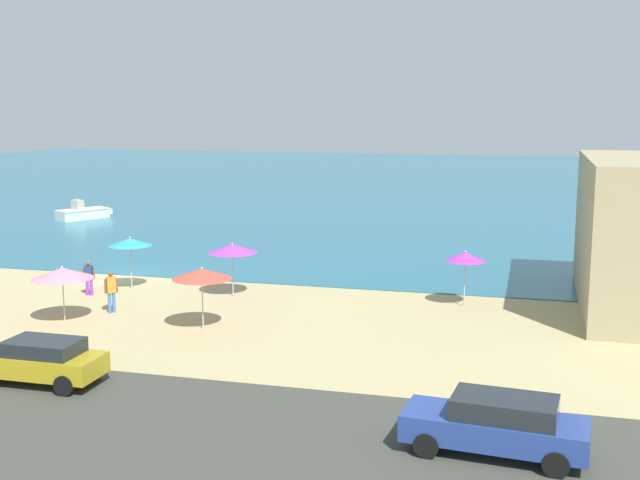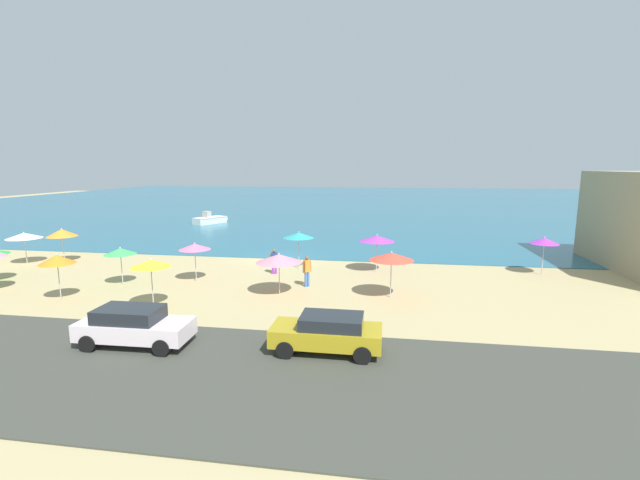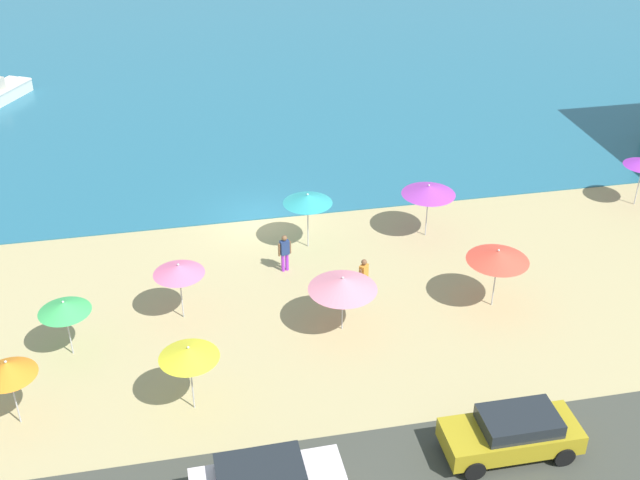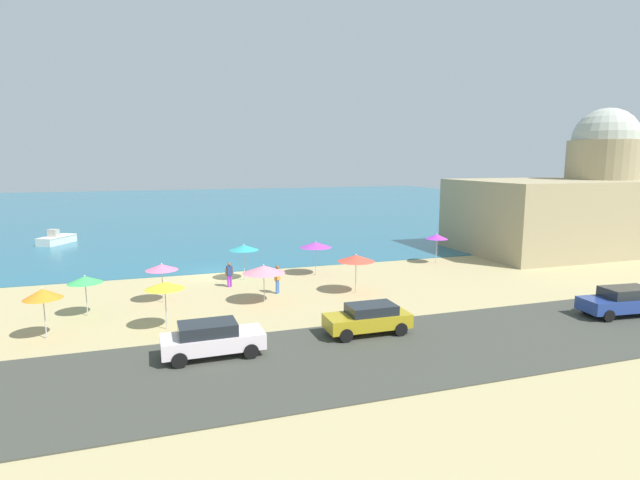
{
  "view_description": "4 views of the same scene",
  "coord_description": "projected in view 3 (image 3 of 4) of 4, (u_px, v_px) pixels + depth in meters",
  "views": [
    {
      "loc": [
        20.19,
        -36.76,
        8.68
      ],
      "look_at": [
        9.64,
        2.83,
        1.84
      ],
      "focal_mm": 45.0,
      "sensor_mm": 36.0,
      "label": 1
    },
    {
      "loc": [
        7.48,
        -30.51,
        6.87
      ],
      "look_at": [
        3.2,
        -2.85,
        2.03
      ],
      "focal_mm": 24.0,
      "sensor_mm": 36.0,
      "label": 2
    },
    {
      "loc": [
        -3.55,
        -31.65,
        17.88
      ],
      "look_at": [
        1.98,
        -4.06,
        1.07
      ],
      "focal_mm": 45.0,
      "sensor_mm": 36.0,
      "label": 3
    },
    {
      "loc": [
        -3.92,
        -36.76,
        8.29
      ],
      "look_at": [
        8.78,
        1.74,
        1.8
      ],
      "focal_mm": 28.0,
      "sensor_mm": 36.0,
      "label": 4
    }
  ],
  "objects": [
    {
      "name": "beach_umbrella_4",
      "position": [
        7.0,
        369.0,
        24.15
      ],
      "size": [
        1.74,
        1.74,
        2.47
      ],
      "color": "#B2B2B7",
      "rests_on": "ground_plane"
    },
    {
      "name": "beach_umbrella_7",
      "position": [
        498.0,
        256.0,
        29.57
      ],
      "size": [
        2.34,
        2.34,
        2.49
      ],
      "color": "#B2B2B7",
      "rests_on": "ground_plane"
    },
    {
      "name": "bather_0",
      "position": [
        285.0,
        251.0,
        32.32
      ],
      "size": [
        0.55,
        0.31,
        1.64
      ],
      "color": "purple",
      "rests_on": "ground_plane"
    },
    {
      "name": "beach_umbrella_5",
      "position": [
        429.0,
        190.0,
        34.1
      ],
      "size": [
        2.32,
        2.32,
        2.49
      ],
      "color": "#B2B2B7",
      "rests_on": "ground_plane"
    },
    {
      "name": "beach_umbrella_9",
      "position": [
        343.0,
        284.0,
        28.39
      ],
      "size": [
        2.5,
        2.5,
        2.29
      ],
      "color": "#B2B2B7",
      "rests_on": "ground_plane"
    },
    {
      "name": "beach_umbrella_0",
      "position": [
        189.0,
        353.0,
        24.69
      ],
      "size": [
        1.91,
        1.91,
        2.49
      ],
      "color": "#B2B2B7",
      "rests_on": "ground_plane"
    },
    {
      "name": "beach_umbrella_1",
      "position": [
        179.0,
        269.0,
        28.96
      ],
      "size": [
        1.88,
        1.88,
        2.36
      ],
      "color": "#B2B2B7",
      "rests_on": "ground_plane"
    },
    {
      "name": "ground_plane",
      "position": [
        260.0,
        220.0,
        36.41
      ],
      "size": [
        160.0,
        160.0,
        0.0
      ],
      "primitive_type": "plane",
      "color": "tan"
    },
    {
      "name": "bather_2",
      "position": [
        364.0,
        277.0,
        30.51
      ],
      "size": [
        0.43,
        0.43,
        1.81
      ],
      "color": "#416EBA",
      "rests_on": "ground_plane"
    },
    {
      "name": "beach_umbrella_12",
      "position": [
        64.0,
        307.0,
        27.17
      ],
      "size": [
        1.8,
        1.8,
        2.25
      ],
      "color": "#B2B2B7",
      "rests_on": "ground_plane"
    },
    {
      "name": "parked_car_3",
      "position": [
        512.0,
        433.0,
        23.71
      ],
      "size": [
        4.08,
        1.79,
        1.43
      ],
      "color": "#A88F1B",
      "rests_on": "coastal_road"
    },
    {
      "name": "beach_umbrella_3",
      "position": [
        308.0,
        199.0,
        33.25
      ],
      "size": [
        2.08,
        2.08,
        2.55
      ],
      "color": "#B2B2B7",
      "rests_on": "ground_plane"
    },
    {
      "name": "skiff_nearshore",
      "position": [
        2.0,
        92.0,
        49.1
      ],
      "size": [
        3.4,
        4.36,
        1.51
      ],
      "color": "silver",
      "rests_on": "sea"
    }
  ]
}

